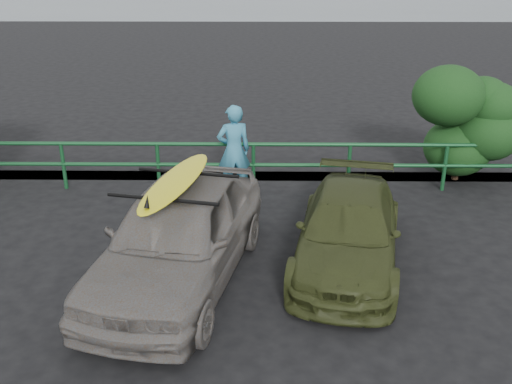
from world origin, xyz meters
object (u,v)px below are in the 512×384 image
surfboard (176,181)px  guardrail (206,166)px  olive_vehicle (348,231)px  sedan (179,235)px  man (234,150)px

surfboard → guardrail: bearing=101.4°
olive_vehicle → surfboard: 2.86m
surfboard → sedan: bearing=0.0°
sedan → surfboard: (0.00, 0.00, 0.85)m
guardrail → surfboard: bearing=-90.6°
sedan → olive_vehicle: size_ratio=1.15×
sedan → surfboard: 0.85m
man → surfboard: bearing=64.2°
guardrail → olive_vehicle: bearing=-50.7°
olive_vehicle → man: man is taller
olive_vehicle → guardrail: bearing=141.0°
sedan → surfboard: size_ratio=1.80×
guardrail → sedan: (-0.04, -3.70, 0.24)m
sedan → olive_vehicle: bearing=24.6°
sedan → man: man is taller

